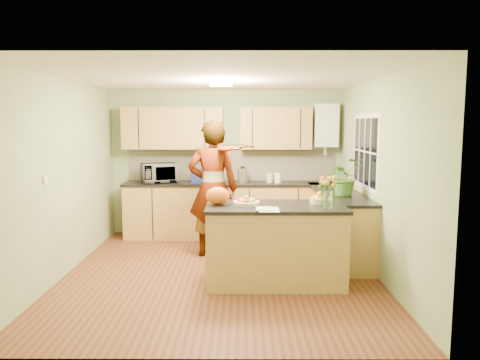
{
  "coord_description": "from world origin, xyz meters",
  "views": [
    {
      "loc": [
        0.28,
        -5.92,
        1.96
      ],
      "look_at": [
        0.25,
        0.5,
        1.16
      ],
      "focal_mm": 35.0,
      "sensor_mm": 36.0,
      "label": 1
    }
  ],
  "objects": [
    {
      "name": "splashback",
      "position": [
        0.1,
        2.23,
        1.2
      ],
      "size": [
        3.6,
        0.02,
        0.52
      ],
      "primitive_type": "cube",
      "color": "#EDE6CD",
      "rests_on": "back_counter"
    },
    {
      "name": "violin",
      "position": [
        0.05,
        0.59,
        1.59
      ],
      "size": [
        0.64,
        0.56,
        0.16
      ],
      "primitive_type": null,
      "rotation": [
        0.17,
        0.0,
        -0.61
      ],
      "color": "#541805",
      "rests_on": "violinist"
    },
    {
      "name": "floor",
      "position": [
        0.0,
        0.0,
        0.0
      ],
      "size": [
        4.5,
        4.5,
        0.0
      ],
      "primitive_type": "plane",
      "color": "#522A17",
      "rests_on": "ground"
    },
    {
      "name": "window_right",
      "position": [
        1.99,
        0.6,
        1.55
      ],
      "size": [
        0.01,
        1.3,
        1.05
      ],
      "color": "white",
      "rests_on": "wall_right"
    },
    {
      "name": "orange_bowl",
      "position": [
        1.23,
        -0.21,
        1.02
      ],
      "size": [
        0.23,
        0.23,
        0.13
      ],
      "color": "beige",
      "rests_on": "peninsula_island"
    },
    {
      "name": "boiler",
      "position": [
        1.7,
        2.09,
        1.9
      ],
      "size": [
        0.4,
        0.3,
        0.86
      ],
      "color": "white",
      "rests_on": "wall_back"
    },
    {
      "name": "ceiling_lamp",
      "position": [
        0.0,
        0.3,
        2.46
      ],
      "size": [
        0.3,
        0.3,
        0.07
      ],
      "color": "#FFEABF",
      "rests_on": "ceiling"
    },
    {
      "name": "wall_right",
      "position": [
        2.0,
        0.0,
        1.25
      ],
      "size": [
        0.02,
        4.5,
        2.5
      ],
      "primitive_type": "cube",
      "color": "gray",
      "rests_on": "floor"
    },
    {
      "name": "fruit_dish",
      "position": [
        0.33,
        -0.36,
        1.01
      ],
      "size": [
        0.32,
        0.32,
        0.11
      ],
      "color": "beige",
      "rests_on": "peninsula_island"
    },
    {
      "name": "upper_cabinets",
      "position": [
        -0.18,
        2.08,
        1.85
      ],
      "size": [
        3.2,
        0.34,
        0.7
      ],
      "color": "tan",
      "rests_on": "wall_back"
    },
    {
      "name": "light_switch",
      "position": [
        -1.99,
        -0.6,
        1.3
      ],
      "size": [
        0.02,
        0.09,
        0.09
      ],
      "primitive_type": "cube",
      "color": "white",
      "rests_on": "wall_left"
    },
    {
      "name": "back_counter",
      "position": [
        0.1,
        1.95,
        0.47
      ],
      "size": [
        3.64,
        0.62,
        0.94
      ],
      "color": "tan",
      "rests_on": "floor"
    },
    {
      "name": "potted_plant",
      "position": [
        1.7,
        0.5,
        1.2
      ],
      "size": [
        0.58,
        0.54,
        0.53
      ],
      "primitive_type": "imported",
      "rotation": [
        0.0,
        0.0,
        0.32
      ],
      "color": "#386C24",
      "rests_on": "right_counter"
    },
    {
      "name": "ceiling",
      "position": [
        0.0,
        0.0,
        2.5
      ],
      "size": [
        4.0,
        4.5,
        0.02
      ],
      "primitive_type": "cube",
      "color": "silver",
      "rests_on": "wall_back"
    },
    {
      "name": "flower_vase",
      "position": [
        1.28,
        -0.54,
        1.25
      ],
      "size": [
        0.24,
        0.24,
        0.44
      ],
      "rotation": [
        0.0,
        0.0,
        0.33
      ],
      "color": "silver",
      "rests_on": "peninsula_island"
    },
    {
      "name": "papers",
      "position": [
        0.58,
        -0.66,
        0.97
      ],
      "size": [
        0.23,
        0.32,
        0.01
      ],
      "primitive_type": "cube",
      "color": "silver",
      "rests_on": "peninsula_island"
    },
    {
      "name": "wall_front",
      "position": [
        0.0,
        -2.25,
        1.25
      ],
      "size": [
        4.0,
        0.02,
        2.5
      ],
      "primitive_type": "cube",
      "color": "gray",
      "rests_on": "floor"
    },
    {
      "name": "kettle",
      "position": [
        0.29,
        1.97,
        1.07
      ],
      "size": [
        0.17,
        0.17,
        0.32
      ],
      "rotation": [
        0.0,
        0.0,
        0.22
      ],
      "color": "#BBBBC0",
      "rests_on": "back_counter"
    },
    {
      "name": "jar_cream",
      "position": [
        0.75,
        1.95,
        1.02
      ],
      "size": [
        0.11,
        0.11,
        0.16
      ],
      "primitive_type": "cylinder",
      "rotation": [
        0.0,
        0.0,
        0.1
      ],
      "color": "beige",
      "rests_on": "back_counter"
    },
    {
      "name": "orange_bag",
      "position": [
        -0.02,
        -0.31,
        1.07
      ],
      "size": [
        0.33,
        0.3,
        0.22
      ],
      "primitive_type": "ellipsoid",
      "rotation": [
        0.0,
        0.0,
        -0.21
      ],
      "color": "orange",
      "rests_on": "peninsula_island"
    },
    {
      "name": "violinist",
      "position": [
        -0.15,
        0.81,
        0.99
      ],
      "size": [
        0.73,
        0.48,
        1.99
      ],
      "primitive_type": "imported",
      "rotation": [
        0.0,
        0.0,
        3.13
      ],
      "color": "tan",
      "rests_on": "floor"
    },
    {
      "name": "jar_white",
      "position": [
        0.88,
        1.89,
        1.02
      ],
      "size": [
        0.11,
        0.11,
        0.16
      ],
      "primitive_type": "cylinder",
      "rotation": [
        0.0,
        0.0,
        -0.03
      ],
      "color": "white",
      "rests_on": "back_counter"
    },
    {
      "name": "right_counter",
      "position": [
        1.7,
        0.85,
        0.47
      ],
      "size": [
        0.62,
        2.24,
        0.94
      ],
      "color": "tan",
      "rests_on": "floor"
    },
    {
      "name": "peninsula_island",
      "position": [
        0.68,
        -0.36,
        0.48
      ],
      "size": [
        1.68,
        0.86,
        0.96
      ],
      "color": "tan",
      "rests_on": "floor"
    },
    {
      "name": "wall_left",
      "position": [
        -2.0,
        0.0,
        1.25
      ],
      "size": [
        0.02,
        4.5,
        2.5
      ],
      "primitive_type": "cube",
      "color": "gray",
      "rests_on": "floor"
    },
    {
      "name": "blue_box",
      "position": [
        -0.45,
        1.94,
        1.05
      ],
      "size": [
        0.3,
        0.24,
        0.22
      ],
      "primitive_type": "cube",
      "rotation": [
        0.0,
        0.0,
        0.13
      ],
      "color": "navy",
      "rests_on": "back_counter"
    },
    {
      "name": "wall_back",
      "position": [
        0.0,
        2.25,
        1.25
      ],
      "size": [
        4.0,
        0.02,
        2.5
      ],
      "primitive_type": "cube",
      "color": "gray",
      "rests_on": "floor"
    },
    {
      "name": "microwave",
      "position": [
        -1.12,
        1.95,
        1.1
      ],
      "size": [
        0.68,
        0.58,
        0.32
      ],
      "primitive_type": "imported",
      "rotation": [
        0.0,
        0.0,
        0.4
      ],
      "color": "white",
      "rests_on": "back_counter"
    }
  ]
}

